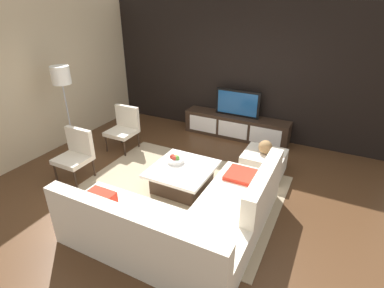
% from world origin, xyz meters
% --- Properties ---
extents(ground_plane, '(14.00, 14.00, 0.00)m').
position_xyz_m(ground_plane, '(0.00, 0.00, 0.00)').
color(ground_plane, '#4C301C').
extents(feature_wall_back, '(6.40, 0.12, 2.80)m').
position_xyz_m(feature_wall_back, '(0.00, 2.70, 1.40)').
color(feature_wall_back, black).
rests_on(feature_wall_back, ground).
extents(side_wall_left, '(0.12, 5.20, 2.80)m').
position_xyz_m(side_wall_left, '(-3.20, 0.20, 1.40)').
color(side_wall_left, '#C6B28E').
rests_on(side_wall_left, ground).
extents(area_rug, '(3.17, 2.45, 0.01)m').
position_xyz_m(area_rug, '(-0.10, 0.00, 0.01)').
color(area_rug, tan).
rests_on(area_rug, ground).
extents(media_console, '(2.32, 0.44, 0.50)m').
position_xyz_m(media_console, '(-0.00, 2.40, 0.25)').
color(media_console, '#332319').
rests_on(media_console, ground).
extents(television, '(0.97, 0.06, 0.58)m').
position_xyz_m(television, '(0.00, 2.40, 0.79)').
color(television, black).
rests_on(television, media_console).
extents(sectional_couch, '(2.32, 2.27, 0.84)m').
position_xyz_m(sectional_couch, '(0.49, -0.90, 0.29)').
color(sectional_couch, beige).
rests_on(sectional_couch, ground).
extents(coffee_table, '(0.95, 1.01, 0.38)m').
position_xyz_m(coffee_table, '(-0.10, 0.10, 0.20)').
color(coffee_table, '#332319').
rests_on(coffee_table, ground).
extents(accent_chair_near, '(0.54, 0.50, 0.87)m').
position_xyz_m(accent_chair_near, '(-1.87, -0.41, 0.49)').
color(accent_chair_near, '#332319').
rests_on(accent_chair_near, ground).
extents(floor_lamp, '(0.33, 0.33, 1.75)m').
position_xyz_m(floor_lamp, '(-2.58, 0.16, 1.49)').
color(floor_lamp, '#A5A5AA').
rests_on(floor_lamp, ground).
extents(ottoman, '(0.70, 0.70, 0.40)m').
position_xyz_m(ottoman, '(0.96, 1.15, 0.20)').
color(ottoman, beige).
rests_on(ottoman, ground).
extents(fruit_bowl, '(0.28, 0.28, 0.14)m').
position_xyz_m(fruit_bowl, '(-0.28, 0.20, 0.43)').
color(fruit_bowl, silver).
rests_on(fruit_bowl, coffee_table).
extents(accent_chair_far, '(0.54, 0.54, 0.87)m').
position_xyz_m(accent_chair_far, '(-1.86, 0.86, 0.49)').
color(accent_chair_far, '#332319').
rests_on(accent_chair_far, ground).
extents(decorative_ball, '(0.24, 0.24, 0.24)m').
position_xyz_m(decorative_ball, '(0.96, 1.15, 0.52)').
color(decorative_ball, '#997247').
rests_on(decorative_ball, ottoman).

